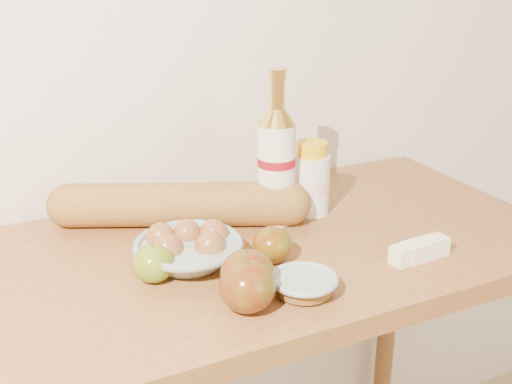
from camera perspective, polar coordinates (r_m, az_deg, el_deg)
back_wall at (r=1.39m, az=-6.78°, el=15.81°), size 3.50×0.02×2.60m
table at (r=1.27m, az=-0.60°, el=-9.84°), size 1.20×0.60×0.90m
bourbon_bottle at (r=1.27m, az=1.83°, el=2.68°), size 0.09×0.09×0.31m
cream_bottle at (r=1.33m, az=4.90°, el=1.05°), size 0.10×0.10×0.15m
egg_bowl at (r=1.14m, az=-6.04°, el=-4.99°), size 0.24×0.24×0.07m
baguette at (r=1.29m, az=-6.83°, el=-1.12°), size 0.51×0.30×0.09m
apple_yellowgreen at (r=1.09m, az=-9.10°, el=-6.29°), size 0.08×0.08×0.06m
apple_redgreen_front at (r=0.99m, az=-0.77°, el=-8.41°), size 0.10×0.10×0.08m
apple_redgreen_right at (r=1.14m, az=1.45°, el=-4.74°), size 0.09×0.09×0.07m
sugar_bowl at (r=1.05m, az=4.26°, el=-8.18°), size 0.12×0.12×0.03m
syrup_bowl at (r=1.06m, az=4.77°, el=-8.18°), size 0.12×0.12×0.03m
butter_stick at (r=1.19m, az=14.35°, el=-5.04°), size 0.12×0.04×0.04m
apple_extra at (r=1.03m, az=-0.75°, el=-7.35°), size 0.10×0.10×0.08m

